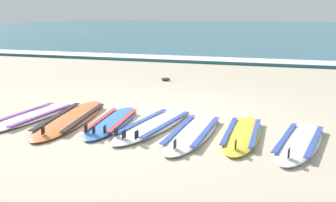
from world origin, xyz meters
name	(u,v)px	position (x,y,z in m)	size (l,w,h in m)	color
ground_plane	(147,119)	(0.00, 0.00, 0.00)	(80.00, 80.00, 0.00)	#C1B599
sea	(283,29)	(0.00, 37.40, 0.05)	(80.00, 60.00, 0.10)	#23667A
wave_foam_strip	(232,61)	(0.00, 8.05, 0.06)	(80.00, 1.30, 0.11)	white
surfboard_0	(32,116)	(-1.81, -0.54, 0.04)	(0.66, 2.28, 0.18)	white
surfboard_1	(71,118)	(-1.13, -0.47, 0.04)	(1.08, 2.66, 0.18)	orange
surfboard_2	(112,122)	(-0.41, -0.46, 0.04)	(0.77, 2.06, 0.18)	#3875CC
surfboard_3	(154,125)	(0.27, -0.40, 0.04)	(0.82, 2.34, 0.18)	white
surfboard_4	(193,132)	(0.93, -0.60, 0.04)	(0.58, 2.21, 0.18)	silver
surfboard_5	(242,134)	(1.61, -0.46, 0.04)	(0.60, 2.03, 0.18)	yellow
surfboard_6	(299,141)	(2.39, -0.57, 0.04)	(0.78, 2.12, 0.18)	white
seaweed_clump_near_shoreline	(166,79)	(-0.95, 3.71, 0.04)	(0.24, 0.19, 0.08)	#384723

